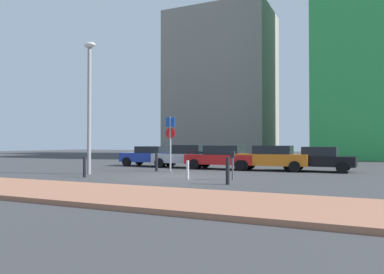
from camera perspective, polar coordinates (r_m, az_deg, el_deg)
ground_plane at (r=17.77m, az=-3.10°, el=-6.27°), size 120.00×120.00×0.00m
sidewalk_brick at (r=12.39m, az=-17.62°, el=-8.20°), size 40.00×3.76×0.14m
parked_car_blue at (r=26.30m, az=-6.57°, el=-2.93°), size 4.09×2.21×1.42m
parked_car_silver at (r=24.61m, az=-1.21°, el=-2.97°), size 4.09×2.10×1.52m
parked_car_red at (r=23.18m, az=4.77°, el=-3.11°), size 4.44×2.06×1.49m
parked_car_orange at (r=22.33m, az=12.34°, el=-3.16°), size 4.39×1.99×1.50m
parked_car_black at (r=22.37m, az=19.14°, el=-3.24°), size 4.24×2.16×1.43m
parking_sign_post at (r=20.78m, az=-3.41°, el=-0.02°), size 0.60×0.10×3.15m
parking_meter at (r=16.33m, az=6.38°, el=-3.78°), size 0.18×0.14×1.29m
street_lamp at (r=20.12m, az=-15.78°, el=6.15°), size 0.70×0.36×7.01m
traffic_bollard_near at (r=21.49m, az=-5.58°, el=-3.91°), size 0.17×0.17×1.08m
traffic_bollard_mid at (r=14.52m, az=5.60°, el=-5.31°), size 0.15×0.15×1.08m
traffic_bollard_far at (r=16.56m, az=-0.69°, el=-5.17°), size 0.12×0.12×0.86m
traffic_bollard_edge at (r=18.31m, az=-16.47°, el=-4.55°), size 0.15×0.15×0.97m
building_under_construction at (r=53.99m, az=4.65°, el=8.23°), size 14.57×10.39×20.59m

